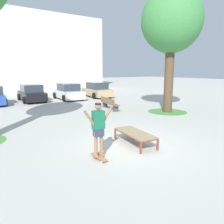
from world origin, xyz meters
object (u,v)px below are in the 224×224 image
skater (98,126)px  park_bench (109,103)px  car_black (32,94)px  car_white (68,92)px  skateboard (99,157)px  tree_near_right (172,22)px  car_tan (97,90)px  skate_box (135,134)px

skater → park_bench: bearing=53.6°
car_black → car_white: size_ratio=1.00×
skateboard → car_black: (1.92, 14.46, 0.61)m
tree_near_right → skater: bearing=-152.2°
skater → car_white: (5.10, 13.79, -0.38)m
park_bench → car_tan: bearing=65.9°
tree_near_right → car_black: 12.90m
skateboard → car_white: (5.10, 13.79, 0.61)m
skate_box → park_bench: size_ratio=0.82×
skateboard → tree_near_right: 10.57m
skater → car_white: 14.71m
skater → tree_near_right: tree_near_right is taller
skateboard → car_tan: size_ratio=0.19×
skateboard → park_bench: bearing=53.7°
skateboard → car_tan: 16.16m
skater → car_tan: size_ratio=0.39×
car_black → skater: bearing=-97.6°
car_white → skateboard: bearing=-110.3°
skater → car_tan: skater is taller
skate_box → car_white: bearing=76.4°
skate_box → car_tan: car_tan is taller
car_white → car_tan: size_ratio=0.99×
car_black → car_tan: bearing=-5.3°
skateboard → skater: 0.99m
skater → tree_near_right: size_ratio=0.22×
car_white → car_tan: same height
park_bench → car_black: bearing=114.4°
skateboard → park_bench: park_bench is taller
skateboard → tree_near_right: bearing=27.8°
car_tan → car_white: bearing=-178.5°
skateboard → car_tan: car_tan is taller
skate_box → skateboard: (-1.87, -0.45, -0.34)m
skateboard → skater: skater is taller
car_tan → park_bench: bearing=-114.1°
skate_box → skateboard: 1.95m
car_white → car_tan: bearing=1.5°
skateboard → car_tan: (8.27, 13.87, 0.61)m
skate_box → tree_near_right: (6.07, 3.74, 5.26)m
skater → car_black: size_ratio=0.39×
car_white → park_bench: size_ratio=1.76×
skateboard → skater: (0.00, 0.00, 0.99)m
car_white → park_bench: bearing=-88.7°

